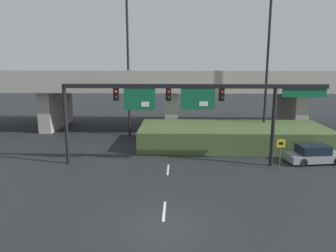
# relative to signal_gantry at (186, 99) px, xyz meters

# --- Properties ---
(ground_plane) EXTENTS (160.00, 160.00, 0.00)m
(ground_plane) POSITION_rel_signal_gantry_xyz_m (-1.29, -9.35, -5.23)
(ground_plane) COLOR black
(lane_markings) EXTENTS (0.14, 22.97, 0.01)m
(lane_markings) POSITION_rel_signal_gantry_xyz_m (-1.29, 2.23, -5.22)
(lane_markings) COLOR silver
(lane_markings) RESTS_ON ground
(signal_gantry) EXTENTS (19.96, 0.44, 6.32)m
(signal_gantry) POSITION_rel_signal_gantry_xyz_m (0.00, 0.00, 0.00)
(signal_gantry) COLOR black
(signal_gantry) RESTS_ON ground
(speed_limit_sign) EXTENTS (0.60, 0.11, 2.38)m
(speed_limit_sign) POSITION_rel_signal_gantry_xyz_m (7.08, -0.88, -3.68)
(speed_limit_sign) COLOR #4C4C4C
(speed_limit_sign) RESTS_ON ground
(highway_light_pole_near) EXTENTS (0.70, 0.36, 17.20)m
(highway_light_pole_near) POSITION_rel_signal_gantry_xyz_m (8.13, 8.14, 3.75)
(highway_light_pole_near) COLOR black
(highway_light_pole_near) RESTS_ON ground
(highway_light_pole_far) EXTENTS (0.70, 0.36, 14.84)m
(highway_light_pole_far) POSITION_rel_signal_gantry_xyz_m (-5.81, 10.01, 2.57)
(highway_light_pole_far) COLOR black
(highway_light_pole_far) RESTS_ON ground
(overpass_bridge) EXTENTS (49.66, 9.91, 7.00)m
(overpass_bridge) POSITION_rel_signal_gantry_xyz_m (-1.29, 14.28, -0.36)
(overpass_bridge) COLOR #A39E93
(overpass_bridge) RESTS_ON ground
(grass_embankment) EXTENTS (17.61, 6.91, 1.91)m
(grass_embankment) POSITION_rel_signal_gantry_xyz_m (4.65, 6.04, -4.28)
(grass_embankment) COLOR #42562D
(grass_embankment) RESTS_ON ground
(parked_sedan_near_right) EXTENTS (4.66, 2.47, 1.46)m
(parked_sedan_near_right) POSITION_rel_signal_gantry_xyz_m (10.33, 0.89, -4.56)
(parked_sedan_near_right) COLOR gray
(parked_sedan_near_right) RESTS_ON ground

